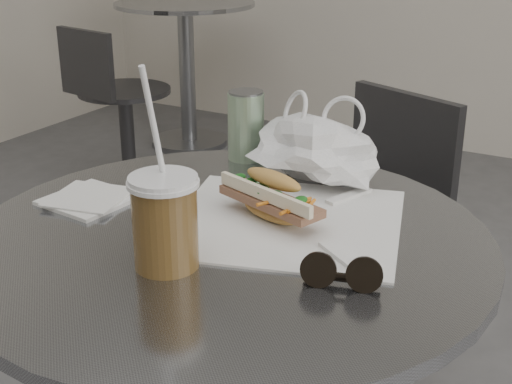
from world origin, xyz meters
The scene contains 10 objects.
bg_table centered at (-1.60, 2.40, 0.47)m, with size 0.70×0.70×0.74m.
chair_far centered at (-0.06, 0.89, 0.34)m, with size 0.43×0.45×0.77m.
bg_chair centered at (-1.44, 1.65, 0.33)m, with size 0.39×0.41×0.74m.
sandwich_paper centered at (0.06, 0.28, 0.74)m, with size 0.33×0.31×0.00m, color white.
banh_mi centered at (0.03, 0.27, 0.78)m, with size 0.23×0.15×0.07m.
iced_coffee centered at (-0.02, 0.08, 0.80)m, with size 0.09×0.09×0.27m.
sunglasses centered at (0.20, 0.13, 0.76)m, with size 0.10×0.05×0.05m.
plastic_bag centered at (0.01, 0.45, 0.79)m, with size 0.22×0.17×0.11m, color white, non-canonical shape.
napkin_stack centered at (-0.26, 0.19, 0.74)m, with size 0.14×0.14×0.01m.
drink_can centered at (-0.14, 0.50, 0.80)m, with size 0.07×0.07×0.13m.
Camera 1 is at (0.49, -0.59, 1.18)m, focal length 50.00 mm.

